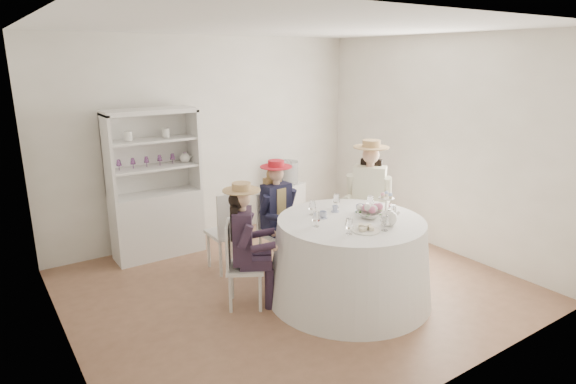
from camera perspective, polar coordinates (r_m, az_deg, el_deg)
ground at (r=5.38m, az=0.61°, el=-11.08°), size 4.50×4.50×0.00m
ceiling at (r=4.81m, az=0.71°, el=19.01°), size 4.50×4.50×0.00m
wall_back at (r=6.63m, az=-9.31°, el=6.17°), size 4.50×0.00×4.50m
wall_front at (r=3.53m, az=19.57°, el=-2.92°), size 4.50×0.00×4.50m
wall_left at (r=4.11m, az=-26.05°, el=-1.03°), size 0.00×4.50×4.50m
wall_right at (r=6.45m, az=17.38°, el=5.40°), size 0.00×4.50×4.50m
tea_table at (r=5.02m, az=7.32°, el=-7.90°), size 1.68×1.68×0.85m
hutch at (r=6.20m, az=-15.34°, el=-1.47°), size 1.22×0.75×1.84m
side_table at (r=7.18m, az=-0.13°, el=-1.39°), size 0.52×0.52×0.63m
hatbox at (r=7.06m, az=-0.13°, el=2.32°), size 0.37×0.37×0.33m
guest_left at (r=4.73m, az=-5.13°, el=-5.46°), size 0.55×0.50×1.28m
guest_mid at (r=5.58m, az=-1.27°, el=-1.92°), size 0.48×0.49×1.30m
guest_right at (r=5.87m, az=9.55°, el=-0.19°), size 0.64×0.61×1.48m
spare_chair at (r=5.58m, az=-7.02°, el=-4.36°), size 0.40×0.40×0.97m
teacup_a at (r=4.88m, az=4.17°, el=-2.75°), size 0.09×0.09×0.06m
teacup_b at (r=5.08m, az=5.60°, el=-2.04°), size 0.08×0.08×0.06m
teacup_c at (r=5.09m, az=8.57°, el=-1.99°), size 0.12×0.12×0.08m
flower_bowl at (r=4.93m, az=9.60°, el=-2.76°), size 0.27×0.27×0.06m
flower_arrangement at (r=4.94m, az=9.72°, el=-1.90°), size 0.20×0.20×0.07m
table_teapot at (r=4.75m, az=11.88°, el=-3.05°), size 0.22×0.16×0.17m
sandwich_plate at (r=4.58m, az=9.16°, el=-4.37°), size 0.27×0.27×0.06m
cupcake_stand at (r=5.16m, az=11.53°, el=-1.46°), size 0.22×0.22×0.20m
stemware_set at (r=4.84m, az=7.52°, el=-2.43°), size 0.88×0.88×0.15m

